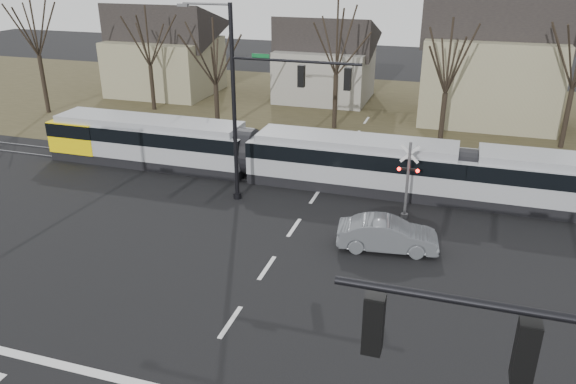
% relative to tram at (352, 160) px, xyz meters
% --- Properties ---
extents(ground, '(140.00, 140.00, 0.00)m').
position_rel_tram_xyz_m(ground, '(-1.56, -16.00, -1.60)').
color(ground, black).
extents(grass_verge, '(140.00, 28.00, 0.01)m').
position_rel_tram_xyz_m(grass_verge, '(-1.56, 16.00, -1.59)').
color(grass_verge, '#38331E').
rests_on(grass_verge, ground).
extents(lane_dashes, '(0.18, 30.00, 0.01)m').
position_rel_tram_xyz_m(lane_dashes, '(-1.56, -0.00, -1.59)').
color(lane_dashes, silver).
rests_on(lane_dashes, ground).
extents(rail_pair, '(90.00, 1.52, 0.06)m').
position_rel_tram_xyz_m(rail_pair, '(-1.56, -0.20, -1.57)').
color(rail_pair, '#59595E').
rests_on(rail_pair, ground).
extents(tram, '(38.66, 2.87, 2.93)m').
position_rel_tram_xyz_m(tram, '(0.00, 0.00, 0.00)').
color(tram, gray).
rests_on(tram, ground).
extents(sedan, '(2.75, 4.90, 1.48)m').
position_rel_tram_xyz_m(sedan, '(3.07, -6.81, -0.86)').
color(sedan, '#5B5E63').
rests_on(sedan, ground).
extents(signal_pole_far, '(9.28, 0.44, 10.20)m').
position_rel_tram_xyz_m(signal_pole_far, '(-3.97, -3.50, 4.10)').
color(signal_pole_far, black).
rests_on(signal_pole_far, ground).
extents(rail_crossing_signal, '(1.08, 0.36, 4.00)m').
position_rel_tram_xyz_m(rail_crossing_signal, '(3.44, -3.21, 0.29)').
color(rail_crossing_signal, '#59595B').
rests_on(rail_crossing_signal, ground).
extents(tree_row, '(59.20, 7.20, 10.00)m').
position_rel_tram_xyz_m(tree_row, '(0.44, 10.00, 3.40)').
color(tree_row, black).
rests_on(tree_row, ground).
extents(house_a, '(9.72, 8.64, 8.60)m').
position_rel_tram_xyz_m(house_a, '(-21.56, 18.00, 2.87)').
color(house_a, gray).
rests_on(house_a, ground).
extents(house_b, '(8.64, 7.56, 7.65)m').
position_rel_tram_xyz_m(house_b, '(-6.56, 20.00, 2.37)').
color(house_b, gray).
rests_on(house_b, ground).
extents(house_c, '(10.80, 8.64, 10.10)m').
position_rel_tram_xyz_m(house_c, '(7.44, 17.00, 3.64)').
color(house_c, gray).
rests_on(house_c, ground).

